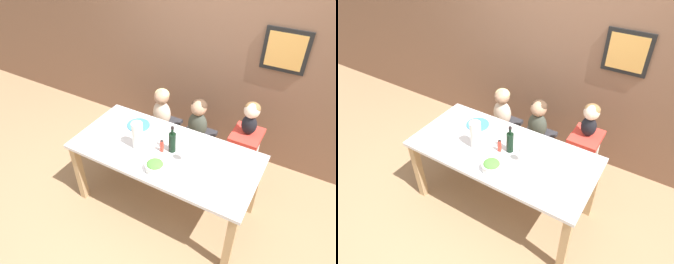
# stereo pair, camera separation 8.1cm
# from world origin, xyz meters

# --- Properties ---
(ground_plane) EXTENTS (14.00, 14.00, 0.00)m
(ground_plane) POSITION_xyz_m (0.00, 0.00, 0.00)
(ground_plane) COLOR #9E7A56
(wall_back) EXTENTS (10.00, 0.09, 2.70)m
(wall_back) POSITION_xyz_m (0.00, 1.26, 1.35)
(wall_back) COLOR brown
(wall_back) RESTS_ON ground_plane
(dining_table) EXTENTS (1.80, 0.85, 0.77)m
(dining_table) POSITION_xyz_m (0.00, 0.00, 0.67)
(dining_table) COLOR silver
(dining_table) RESTS_ON ground_plane
(chair_far_left) EXTENTS (0.36, 0.43, 0.47)m
(chair_far_left) POSITION_xyz_m (-0.45, 0.70, 0.40)
(chair_far_left) COLOR silver
(chair_far_left) RESTS_ON ground_plane
(chair_far_center) EXTENTS (0.36, 0.43, 0.47)m
(chair_far_center) POSITION_xyz_m (0.02, 0.70, 0.40)
(chair_far_center) COLOR silver
(chair_far_center) RESTS_ON ground_plane
(chair_right_highchair) EXTENTS (0.31, 0.36, 0.73)m
(chair_right_highchair) POSITION_xyz_m (0.59, 0.70, 0.56)
(chair_right_highchair) COLOR silver
(chair_right_highchair) RESTS_ON ground_plane
(person_child_left) EXTENTS (0.23, 0.19, 0.48)m
(person_child_left) POSITION_xyz_m (-0.45, 0.71, 0.74)
(person_child_left) COLOR beige
(person_child_left) RESTS_ON chair_far_left
(person_child_center) EXTENTS (0.23, 0.19, 0.48)m
(person_child_center) POSITION_xyz_m (0.02, 0.71, 0.74)
(person_child_center) COLOR #3D4238
(person_child_center) RESTS_ON chair_far_center
(person_baby_right) EXTENTS (0.16, 0.17, 0.37)m
(person_baby_right) POSITION_xyz_m (0.59, 0.71, 0.96)
(person_baby_right) COLOR black
(person_baby_right) RESTS_ON chair_right_highchair
(wine_bottle) EXTENTS (0.07, 0.07, 0.28)m
(wine_bottle) POSITION_xyz_m (0.06, 0.03, 0.89)
(wine_bottle) COLOR black
(wine_bottle) RESTS_ON dining_table
(paper_towel_roll) EXTENTS (0.11, 0.11, 0.28)m
(paper_towel_roll) POSITION_xyz_m (-0.25, -0.08, 0.91)
(paper_towel_roll) COLOR white
(paper_towel_roll) RESTS_ON dining_table
(wine_glass_near) EXTENTS (0.07, 0.07, 0.19)m
(wine_glass_near) POSITION_xyz_m (0.23, -0.04, 0.91)
(wine_glass_near) COLOR white
(wine_glass_near) RESTS_ON dining_table
(salad_bowl_large) EXTENTS (0.17, 0.17, 0.09)m
(salad_bowl_large) POSITION_xyz_m (0.06, -0.27, 0.82)
(salad_bowl_large) COLOR white
(salad_bowl_large) RESTS_ON dining_table
(dinner_plate_front_left) EXTENTS (0.24, 0.24, 0.01)m
(dinner_plate_front_left) POSITION_xyz_m (-0.58, -0.18, 0.78)
(dinner_plate_front_left) COLOR silver
(dinner_plate_front_left) RESTS_ON dining_table
(dinner_plate_back_left) EXTENTS (0.24, 0.24, 0.01)m
(dinner_plate_back_left) POSITION_xyz_m (-0.44, 0.21, 0.78)
(dinner_plate_back_left) COLOR teal
(dinner_plate_back_left) RESTS_ON dining_table
(condiment_bottle_hot_sauce) EXTENTS (0.04, 0.04, 0.14)m
(condiment_bottle_hot_sauce) POSITION_xyz_m (-0.02, -0.02, 0.84)
(condiment_bottle_hot_sauce) COLOR red
(condiment_bottle_hot_sauce) RESTS_ON dining_table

